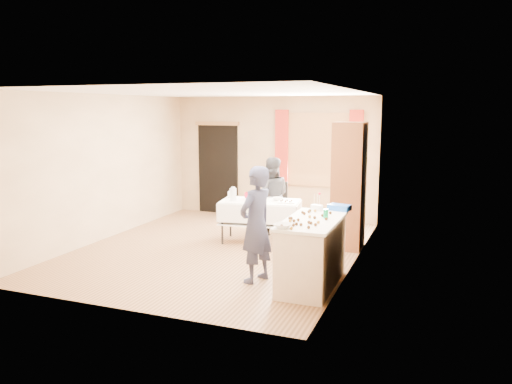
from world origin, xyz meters
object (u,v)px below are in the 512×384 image
at_px(counter, 312,253).
at_px(chair, 276,215).
at_px(girl, 256,225).
at_px(woman, 271,196).
at_px(cabinet, 349,186).
at_px(party_table, 260,217).

height_order(counter, chair, chair).
bearing_deg(girl, counter, 115.86).
height_order(chair, woman, woman).
height_order(cabinet, chair, cabinet).
distance_m(chair, girl, 3.07).
bearing_deg(girl, chair, -147.94).
height_order(party_table, girl, girl).
bearing_deg(counter, party_table, 127.56).
relative_size(counter, party_table, 0.97).
height_order(cabinet, party_table, cabinet).
xyz_separation_m(party_table, chair, (-0.04, 1.01, -0.17)).
bearing_deg(chair, party_table, -90.92).
xyz_separation_m(cabinet, chair, (-1.56, 0.81, -0.79)).
xyz_separation_m(chair, girl, (0.70, -2.94, 0.52)).
relative_size(cabinet, woman, 1.46).
xyz_separation_m(cabinet, party_table, (-1.51, -0.20, -0.62)).
xyz_separation_m(cabinet, woman, (-1.53, 0.45, -0.34)).
bearing_deg(woman, counter, 100.61).
relative_size(counter, woman, 0.99).
xyz_separation_m(counter, party_table, (-1.41, 1.84, -0.01)).
xyz_separation_m(girl, woman, (-0.68, 2.58, -0.07)).
height_order(counter, girl, girl).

